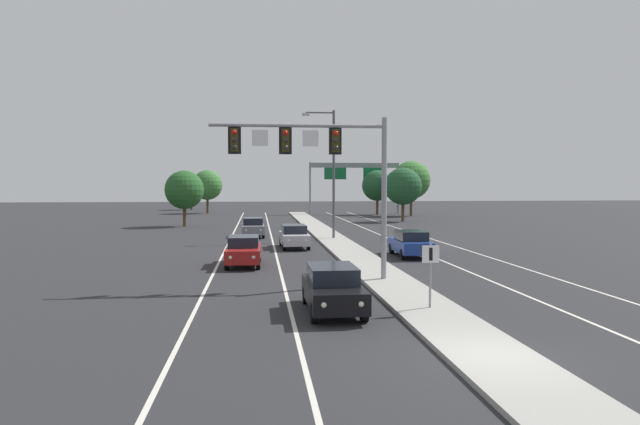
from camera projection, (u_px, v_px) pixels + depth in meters
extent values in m
plane|color=#28282B|center=(493.00, 361.00, 14.34)|extent=(260.00, 260.00, 0.00)
cube|color=#9E9B93|center=(362.00, 261.00, 32.21)|extent=(2.40, 110.00, 0.15)
cube|color=silver|center=(275.00, 249.00, 38.66)|extent=(0.14, 100.00, 0.01)
cube|color=silver|center=(411.00, 248.00, 39.67)|extent=(0.14, 100.00, 0.01)
cube|color=silver|center=(225.00, 250.00, 38.30)|extent=(0.14, 100.00, 0.01)
cube|color=silver|center=(458.00, 247.00, 40.02)|extent=(0.14, 100.00, 0.01)
cylinder|color=gray|center=(384.00, 199.00, 25.71)|extent=(0.24, 0.24, 7.20)
cylinder|color=gray|center=(298.00, 126.00, 25.14)|extent=(7.71, 0.16, 0.16)
cube|color=black|center=(335.00, 141.00, 25.39)|extent=(0.56, 0.06, 1.20)
cube|color=#38330F|center=(335.00, 141.00, 25.35)|extent=(0.32, 0.32, 1.00)
sphere|color=red|center=(336.00, 133.00, 25.16)|extent=(0.22, 0.22, 0.22)
sphere|color=#282828|center=(336.00, 141.00, 25.18)|extent=(0.22, 0.22, 0.22)
sphere|color=#282828|center=(336.00, 148.00, 25.19)|extent=(0.22, 0.22, 0.22)
cube|color=black|center=(285.00, 141.00, 25.15)|extent=(0.56, 0.06, 1.20)
cube|color=#38330F|center=(285.00, 140.00, 25.11)|extent=(0.32, 0.32, 1.00)
sphere|color=red|center=(286.00, 133.00, 24.92)|extent=(0.22, 0.22, 0.22)
sphere|color=#282828|center=(286.00, 140.00, 24.94)|extent=(0.22, 0.22, 0.22)
sphere|color=#282828|center=(286.00, 148.00, 24.96)|extent=(0.22, 0.22, 0.22)
cube|color=black|center=(235.00, 140.00, 24.91)|extent=(0.56, 0.06, 1.20)
cube|color=#38330F|center=(234.00, 140.00, 24.87)|extent=(0.32, 0.32, 1.00)
sphere|color=red|center=(234.00, 132.00, 24.69)|extent=(0.22, 0.22, 0.22)
sphere|color=#282828|center=(234.00, 140.00, 24.70)|extent=(0.22, 0.22, 0.22)
sphere|color=#282828|center=(234.00, 147.00, 24.72)|extent=(0.22, 0.22, 0.22)
cube|color=white|center=(311.00, 138.00, 25.20)|extent=(0.70, 0.04, 0.70)
cube|color=white|center=(260.00, 138.00, 24.97)|extent=(0.70, 0.04, 0.70)
cylinder|color=gray|center=(430.00, 276.00, 19.79)|extent=(0.08, 0.08, 2.20)
cube|color=white|center=(431.00, 254.00, 19.73)|extent=(0.60, 0.03, 0.60)
cube|color=black|center=(431.00, 254.00, 19.71)|extent=(0.12, 0.01, 0.44)
cylinder|color=#4C4C51|center=(334.00, 174.00, 45.15)|extent=(0.20, 0.20, 10.00)
cylinder|color=#4C4C51|center=(320.00, 113.00, 44.80)|extent=(2.20, 0.12, 0.12)
cube|color=#B7B7B2|center=(306.00, 114.00, 44.69)|extent=(0.56, 0.28, 0.20)
cube|color=black|center=(333.00, 293.00, 19.74)|extent=(1.82, 4.41, 0.70)
cube|color=black|center=(332.00, 274.00, 19.93)|extent=(1.59, 2.38, 0.56)
sphere|color=#EAE5C6|center=(361.00, 304.00, 17.64)|extent=(0.18, 0.18, 0.18)
sphere|color=#EAE5C6|center=(324.00, 305.00, 17.51)|extent=(0.18, 0.18, 0.18)
cylinder|color=black|center=(364.00, 312.00, 18.36)|extent=(0.22, 0.64, 0.64)
cylinder|color=black|center=(314.00, 313.00, 18.18)|extent=(0.22, 0.64, 0.64)
cylinder|color=black|center=(349.00, 294.00, 21.34)|extent=(0.22, 0.64, 0.64)
cylinder|color=black|center=(306.00, 295.00, 21.16)|extent=(0.22, 0.64, 0.64)
cube|color=maroon|center=(244.00, 253.00, 31.01)|extent=(1.86, 4.43, 0.70)
cube|color=black|center=(244.00, 241.00, 31.20)|extent=(1.62, 2.40, 0.56)
sphere|color=#EAE5C6|center=(253.00, 257.00, 28.90)|extent=(0.18, 0.18, 0.18)
sphere|color=#EAE5C6|center=(230.00, 258.00, 28.79)|extent=(0.18, 0.18, 0.18)
cylinder|color=black|center=(258.00, 263.00, 29.61)|extent=(0.23, 0.64, 0.64)
cylinder|color=black|center=(227.00, 264.00, 29.47)|extent=(0.23, 0.64, 0.64)
cylinder|color=black|center=(259.00, 256.00, 32.60)|extent=(0.23, 0.64, 0.64)
cylinder|color=black|center=(230.00, 256.00, 32.45)|extent=(0.23, 0.64, 0.64)
cube|color=#B7B7BC|center=(294.00, 238.00, 39.51)|extent=(1.93, 4.45, 0.70)
cube|color=black|center=(294.00, 229.00, 39.70)|extent=(1.65, 2.42, 0.56)
sphere|color=#EAE5C6|center=(306.00, 241.00, 37.43)|extent=(0.18, 0.18, 0.18)
sphere|color=#EAE5C6|center=(288.00, 241.00, 37.28)|extent=(0.18, 0.18, 0.18)
cylinder|color=black|center=(308.00, 245.00, 38.16)|extent=(0.24, 0.65, 0.64)
cylinder|color=black|center=(284.00, 246.00, 37.94)|extent=(0.24, 0.65, 0.64)
cylinder|color=black|center=(303.00, 241.00, 41.13)|extent=(0.24, 0.65, 0.64)
cylinder|color=black|center=(281.00, 241.00, 40.91)|extent=(0.24, 0.65, 0.64)
cube|color=slate|center=(253.00, 229.00, 47.76)|extent=(1.92, 4.45, 0.70)
cube|color=black|center=(253.00, 221.00, 47.94)|extent=(1.65, 2.42, 0.56)
sphere|color=#EAE5C6|center=(261.00, 230.00, 45.68)|extent=(0.18, 0.18, 0.18)
sphere|color=#EAE5C6|center=(246.00, 230.00, 45.52)|extent=(0.18, 0.18, 0.18)
cylinder|color=black|center=(263.00, 235.00, 46.40)|extent=(0.24, 0.65, 0.64)
cylinder|color=black|center=(243.00, 235.00, 46.18)|extent=(0.24, 0.65, 0.64)
cylinder|color=black|center=(262.00, 231.00, 49.37)|extent=(0.24, 0.65, 0.64)
cylinder|color=black|center=(243.00, 232.00, 49.15)|extent=(0.24, 0.65, 0.64)
cube|color=navy|center=(410.00, 246.00, 34.87)|extent=(1.85, 4.42, 0.70)
cube|color=black|center=(411.00, 235.00, 34.62)|extent=(1.61, 2.39, 0.56)
sphere|color=#EAE5C6|center=(393.00, 241.00, 36.98)|extent=(0.18, 0.18, 0.18)
sphere|color=#EAE5C6|center=(410.00, 241.00, 37.09)|extent=(0.18, 0.18, 0.18)
cylinder|color=black|center=(391.00, 249.00, 36.31)|extent=(0.23, 0.64, 0.64)
cylinder|color=black|center=(416.00, 248.00, 36.46)|extent=(0.23, 0.64, 0.64)
cylinder|color=black|center=(403.00, 254.00, 33.32)|extent=(0.23, 0.64, 0.64)
cylinder|color=black|center=(430.00, 254.00, 33.48)|extent=(0.23, 0.64, 0.64)
cylinder|color=gray|center=(310.00, 188.00, 83.12)|extent=(0.28, 0.28, 7.50)
cylinder|color=gray|center=(398.00, 188.00, 84.51)|extent=(0.28, 0.28, 7.50)
cube|color=gray|center=(355.00, 165.00, 83.65)|extent=(13.00, 0.36, 0.70)
cube|color=#0F6033|center=(335.00, 173.00, 83.20)|extent=(3.20, 0.08, 1.70)
cube|color=#0F6033|center=(374.00, 174.00, 83.82)|extent=(3.20, 0.08, 1.70)
cylinder|color=#4C3823|center=(403.00, 211.00, 67.18)|extent=(0.36, 0.36, 2.38)
sphere|color=#1E4C28|center=(403.00, 186.00, 67.03)|extent=(4.36, 4.36, 4.36)
cylinder|color=#4C3823|center=(191.00, 204.00, 97.69)|extent=(0.36, 0.36, 2.01)
sphere|color=#387533|center=(191.00, 189.00, 97.57)|extent=(3.67, 3.67, 3.67)
cylinder|color=#4C3823|center=(411.00, 206.00, 78.63)|extent=(0.36, 0.36, 2.85)
sphere|color=#387533|center=(411.00, 180.00, 78.46)|extent=(5.21, 5.21, 5.21)
cylinder|color=#4C3823|center=(208.00, 205.00, 85.95)|extent=(0.36, 0.36, 2.45)
sphere|color=#387533|center=(207.00, 185.00, 85.80)|extent=(4.48, 4.48, 4.48)
cylinder|color=#4C3823|center=(377.00, 206.00, 81.97)|extent=(0.36, 0.36, 2.40)
sphere|color=#1E4C28|center=(377.00, 186.00, 81.82)|extent=(4.39, 4.39, 4.39)
cylinder|color=#4C3823|center=(185.00, 216.00, 59.48)|extent=(0.36, 0.36, 2.19)
sphere|color=#235623|center=(184.00, 190.00, 59.35)|extent=(4.01, 4.01, 4.01)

